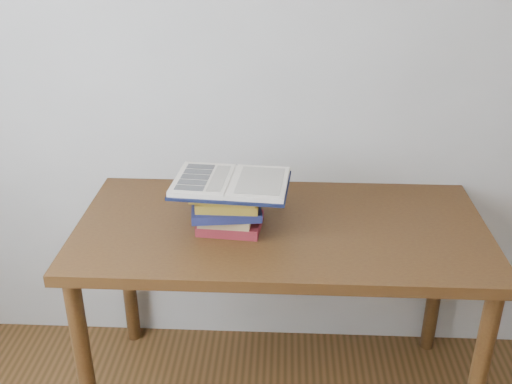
{
  "coord_description": "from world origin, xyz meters",
  "views": [
    {
      "loc": [
        0.03,
        -0.51,
        1.84
      ],
      "look_at": [
        -0.06,
        1.26,
        0.98
      ],
      "focal_mm": 42.0,
      "sensor_mm": 36.0,
      "label": 1
    }
  ],
  "objects": [
    {
      "name": "room_shell",
      "position": [
        -0.08,
        0.01,
        1.63
      ],
      "size": [
        3.54,
        3.54,
        2.62
      ],
      "color": "#B5B3AB",
      "rests_on": "ground"
    },
    {
      "name": "desk",
      "position": [
        0.03,
        1.38,
        0.69
      ],
      "size": [
        1.47,
        0.74,
        0.79
      ],
      "color": "#442B11",
      "rests_on": "ground"
    },
    {
      "name": "book_stack",
      "position": [
        -0.16,
        1.34,
        0.87
      ],
      "size": [
        0.26,
        0.21,
        0.16
      ],
      "color": "maroon",
      "rests_on": "desk"
    },
    {
      "name": "open_book",
      "position": [
        -0.15,
        1.36,
        0.96
      ],
      "size": [
        0.42,
        0.31,
        0.03
      ],
      "rotation": [
        0.0,
        0.0,
        -0.08
      ],
      "color": "black",
      "rests_on": "book_stack"
    }
  ]
}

